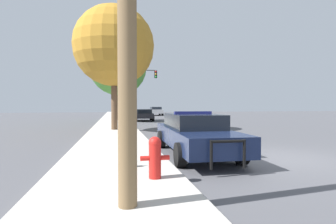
{
  "coord_description": "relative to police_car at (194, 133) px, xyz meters",
  "views": [
    {
      "loc": [
        -5.09,
        -7.24,
        1.67
      ],
      "look_at": [
        -1.16,
        11.82,
        1.15
      ],
      "focal_mm": 28.0,
      "sensor_mm": 36.0,
      "label": 1
    }
  ],
  "objects": [
    {
      "name": "tree_sidewalk_near",
      "position": [
        -2.64,
        8.36,
        4.63
      ],
      "size": [
        5.04,
        5.04,
        7.77
      ],
      "color": "brown",
      "rests_on": "sidewalk_left"
    },
    {
      "name": "sidewalk_left",
      "position": [
        -2.67,
        -1.23,
        -0.67
      ],
      "size": [
        3.0,
        110.0,
        0.13
      ],
      "color": "#BCB7AD",
      "rests_on": "ground_plane"
    },
    {
      "name": "traffic_cone",
      "position": [
        -2.38,
        -1.95,
        -0.31
      ],
      "size": [
        0.34,
        0.34,
        0.57
      ],
      "color": "orange",
      "rests_on": "sidewalk_left"
    },
    {
      "name": "car_background_distant",
      "position": [
        3.92,
        33.44,
        0.02
      ],
      "size": [
        2.09,
        4.54,
        1.38
      ],
      "rotation": [
        0.0,
        0.0,
        -0.01
      ],
      "color": "#B7B7BC",
      "rests_on": "ground_plane"
    },
    {
      "name": "tree_sidewalk_mid",
      "position": [
        -2.24,
        18.15,
        4.73
      ],
      "size": [
        5.65,
        5.65,
        8.16
      ],
      "color": "brown",
      "rests_on": "sidewalk_left"
    },
    {
      "name": "police_car",
      "position": [
        0.0,
        0.0,
        0.0
      ],
      "size": [
        2.11,
        5.48,
        1.46
      ],
      "rotation": [
        0.0,
        0.0,
        3.12
      ],
      "color": "#141E3D",
      "rests_on": "ground_plane"
    },
    {
      "name": "ground_plane",
      "position": [
        2.43,
        -1.23,
        -0.73
      ],
      "size": [
        110.0,
        110.0,
        0.0
      ],
      "primitive_type": "plane",
      "color": "#4F4F54"
    },
    {
      "name": "car_background_midblock",
      "position": [
        0.44,
        19.18,
        -0.07
      ],
      "size": [
        2.11,
        4.04,
        1.23
      ],
      "rotation": [
        0.0,
        0.0,
        -0.05
      ],
      "color": "black",
      "rests_on": "ground_plane"
    },
    {
      "name": "traffic_light",
      "position": [
        -0.12,
        22.17,
        3.46
      ],
      "size": [
        4.03,
        0.35,
        5.78
      ],
      "color": "#424247",
      "rests_on": "sidewalk_left"
    },
    {
      "name": "fire_hydrant",
      "position": [
        -1.82,
        -3.05,
        -0.14
      ],
      "size": [
        0.62,
        0.27,
        0.88
      ],
      "color": "red",
      "rests_on": "sidewalk_left"
    }
  ]
}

